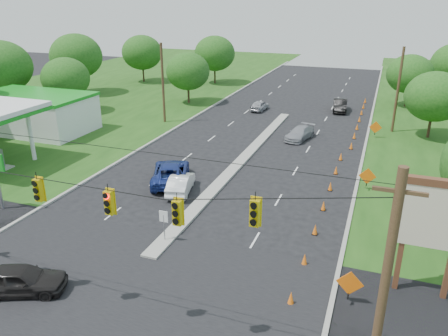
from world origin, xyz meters
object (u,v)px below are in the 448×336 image
at_px(gas_station, 24,112).
at_px(black_sedan, 20,280).
at_px(blue_pickup, 171,172).
at_px(pylon_sign, 439,221).
at_px(white_sedan, 181,183).

height_order(gas_station, black_sedan, gas_station).
height_order(gas_station, blue_pickup, gas_station).
bearing_deg(gas_station, pylon_sign, -20.31).
bearing_deg(white_sedan, pylon_sign, 144.45).
xyz_separation_m(black_sedan, white_sedan, (2.16, 13.58, -0.05)).
distance_m(pylon_sign, black_sedan, 20.20).
bearing_deg(pylon_sign, black_sedan, -159.66).
height_order(pylon_sign, white_sedan, pylon_sign).
xyz_separation_m(pylon_sign, white_sedan, (-16.53, 6.65, -3.31)).
xyz_separation_m(gas_station, black_sedan, (19.26, -20.98, -1.83)).
relative_size(gas_station, blue_pickup, 3.35).
height_order(pylon_sign, black_sedan, pylon_sign).
distance_m(black_sedan, blue_pickup, 15.04).
relative_size(black_sedan, blue_pickup, 0.74).
distance_m(gas_station, black_sedan, 28.54).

